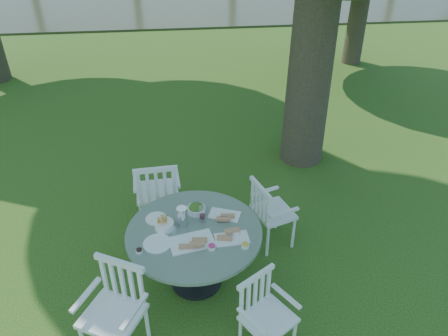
{
  "coord_description": "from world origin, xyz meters",
  "views": [
    {
      "loc": [
        -0.48,
        -4.1,
        3.71
      ],
      "look_at": [
        0.0,
        0.2,
        0.85
      ],
      "focal_mm": 35.0,
      "sensor_mm": 36.0,
      "label": 1
    }
  ],
  "objects": [
    {
      "name": "chair_ne",
      "position": [
        0.46,
        -0.23,
        0.52
      ],
      "size": [
        0.54,
        0.56,
        0.88
      ],
      "rotation": [
        0.0,
        0.0,
        -4.39
      ],
      "color": "white",
      "rests_on": "ground"
    },
    {
      "name": "chair_sw",
      "position": [
        -1.14,
        -1.43,
        0.57
      ],
      "size": [
        0.65,
        0.64,
        0.97
      ],
      "rotation": [
        0.0,
        0.0,
        -0.49
      ],
      "color": "white",
      "rests_on": "ground"
    },
    {
      "name": "chair_se",
      "position": [
        0.15,
        -1.58,
        0.49
      ],
      "size": [
        0.57,
        0.56,
        0.84
      ],
      "rotation": [
        0.0,
        0.0,
        0.58
      ],
      "color": "white",
      "rests_on": "ground"
    },
    {
      "name": "ground",
      "position": [
        0.0,
        0.0,
        0.0
      ],
      "size": [
        140.0,
        140.0,
        0.0
      ],
      "primitive_type": "plane",
      "color": "#1C3D0C",
      "rests_on": "ground"
    },
    {
      "name": "tableware",
      "position": [
        -0.48,
        -0.68,
        0.77
      ],
      "size": [
        1.11,
        0.74,
        0.22
      ],
      "color": "white",
      "rests_on": "table"
    },
    {
      "name": "table",
      "position": [
        -0.41,
        -0.74,
        0.59
      ],
      "size": [
        1.39,
        1.39,
        0.73
      ],
      "color": "black",
      "rests_on": "ground"
    },
    {
      "name": "chair_nw",
      "position": [
        -0.81,
        0.18,
        0.59
      ],
      "size": [
        0.54,
        0.51,
        1.0
      ],
      "rotation": [
        0.0,
        0.0,
        -3.07
      ],
      "color": "white",
      "rests_on": "ground"
    }
  ]
}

